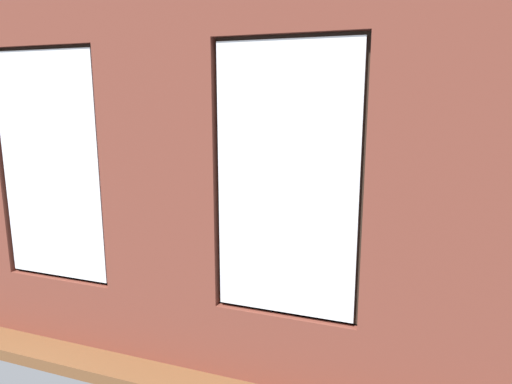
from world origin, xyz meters
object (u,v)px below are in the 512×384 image
remote_black (250,228)px  media_console (92,227)px  potted_plant_corner_near_left (450,193)px  couch_by_window (157,282)px  table_plant_small (255,225)px  coffee_table (250,233)px  tv_flatscreen (90,187)px  potted_plant_mid_room_small (310,227)px  potted_plant_by_left_couch (412,211)px  potted_plant_foreground_right (191,163)px  potted_plant_near_tv (74,224)px  remote_gray (281,228)px  potted_plant_corner_far_left (484,275)px  cup_ceramic (218,225)px  candle_jar (241,223)px  couch_left (443,245)px

remote_black → media_console: (2.34, 0.22, -0.15)m
potted_plant_corner_near_left → media_console: bearing=27.7°
couch_by_window → table_plant_small: (-0.41, -1.66, 0.18)m
coffee_table → tv_flatscreen: bearing=5.3°
potted_plant_mid_room_small → potted_plant_by_left_couch: bearing=-144.9°
potted_plant_foreground_right → media_console: bearing=83.2°
media_console → potted_plant_foreground_right: size_ratio=0.79×
media_console → remote_black: bearing=-174.6°
remote_black → media_console: bearing=-79.7°
couch_by_window → potted_plant_near_tv: potted_plant_near_tv is taller
remote_gray → remote_black: same height
potted_plant_corner_far_left → potted_plant_corner_near_left: potted_plant_corner_far_left is taller
table_plant_small → potted_plant_foreground_right: size_ratio=0.14×
cup_ceramic → potted_plant_mid_room_small: 1.38m
tv_flatscreen → potted_plant_corner_far_left: (-4.85, 1.66, -0.01)m
remote_black → remote_gray: bearing=114.0°
potted_plant_foreground_right → candle_jar: bearing=130.8°
remote_black → tv_flatscreen: tv_flatscreen is taller
potted_plant_by_left_couch → media_console: bearing=24.5°
potted_plant_corner_far_left → media_console: bearing=-18.9°
table_plant_small → potted_plant_corner_near_left: bearing=-134.5°
potted_plant_foreground_right → couch_left: bearing=157.0°
cup_ceramic → potted_plant_foreground_right: (1.63, -2.38, 0.43)m
couch_left → potted_plant_foreground_right: 4.81m
remote_gray → potted_plant_near_tv: bearing=-59.2°
potted_plant_near_tv → potted_plant_corner_near_left: potted_plant_corner_near_left is taller
couch_by_window → potted_plant_near_tv: bearing=-21.4°
remote_black → tv_flatscreen: (2.34, 0.22, 0.43)m
table_plant_small → remote_gray: bearing=-138.5°
remote_gray → tv_flatscreen: 2.78m
couch_by_window → potted_plant_by_left_couch: size_ratio=2.74×
potted_plant_corner_far_left → potted_plant_mid_room_small: size_ratio=2.89×
cup_ceramic → potted_plant_corner_far_left: 3.44m
remote_black → table_plant_small: bearing=47.4°
potted_plant_mid_room_small → remote_black: bearing=52.2°
table_plant_small → potted_plant_near_tv: size_ratio=0.21×
table_plant_small → couch_left: bearing=-167.1°
potted_plant_foreground_right → potted_plant_corner_far_left: potted_plant_foreground_right is taller
coffee_table → potted_plant_foreground_right: 3.10m
table_plant_small → candle_jar: bearing=-36.9°
remote_black → tv_flatscreen: 2.39m
couch_by_window → remote_gray: bearing=-109.8°
tv_flatscreen → potted_plant_mid_room_small: 3.18m
media_console → coffee_table: bearing=-174.6°
table_plant_small → potted_plant_near_tv: bearing=29.5°
potted_plant_foreground_right → potted_plant_corner_far_left: 6.16m
remote_black → potted_plant_foreground_right: 3.09m
remote_black → couch_by_window: bearing=-4.8°
tv_flatscreen → potted_plant_near_tv: bearing=119.6°
candle_jar → potted_plant_corner_far_left: potted_plant_corner_far_left is taller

